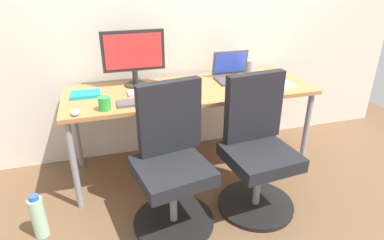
% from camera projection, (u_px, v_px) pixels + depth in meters
% --- Properties ---
extents(ground_plane, '(5.28, 5.28, 0.00)m').
position_uv_depth(ground_plane, '(190.00, 166.00, 2.86)').
color(ground_plane, brown).
extents(back_wall, '(4.40, 0.04, 2.60)m').
position_uv_depth(back_wall, '(176.00, 3.00, 2.67)').
color(back_wall, silver).
rests_on(back_wall, ground).
extents(desk, '(1.91, 0.67, 0.71)m').
position_uv_depth(desk, '(190.00, 95.00, 2.58)').
color(desk, '#B77542').
rests_on(desk, ground).
extents(office_chair_left, '(0.54, 0.54, 0.94)m').
position_uv_depth(office_chair_left, '(172.00, 164.00, 2.10)').
color(office_chair_left, black).
rests_on(office_chair_left, ground).
extents(office_chair_right, '(0.54, 0.54, 0.94)m').
position_uv_depth(office_chair_right, '(257.00, 151.00, 2.26)').
color(office_chair_right, black).
rests_on(office_chair_right, ground).
extents(water_bottle_on_floor, '(0.09, 0.09, 0.31)m').
position_uv_depth(water_bottle_on_floor, '(38.00, 217.00, 2.06)').
color(water_bottle_on_floor, '#A5D8B2').
rests_on(water_bottle_on_floor, ground).
extents(desktop_monitor, '(0.48, 0.18, 0.43)m').
position_uv_depth(desktop_monitor, '(134.00, 54.00, 2.52)').
color(desktop_monitor, '#262626').
rests_on(desktop_monitor, desk).
extents(open_laptop, '(0.31, 0.26, 0.23)m').
position_uv_depth(open_laptop, '(233.00, 73.00, 2.75)').
color(open_laptop, '#4C4C51').
rests_on(open_laptop, desk).
extents(keyboard_by_monitor, '(0.34, 0.12, 0.02)m').
position_uv_depth(keyboard_by_monitor, '(142.00, 102.00, 2.28)').
color(keyboard_by_monitor, '#515156').
rests_on(keyboard_by_monitor, desk).
extents(keyboard_by_laptop, '(0.34, 0.12, 0.02)m').
position_uv_depth(keyboard_by_laptop, '(151.00, 91.00, 2.47)').
color(keyboard_by_laptop, '#B7B7B7').
rests_on(keyboard_by_laptop, desk).
extents(mouse_by_monitor, '(0.06, 0.10, 0.03)m').
position_uv_depth(mouse_by_monitor, '(194.00, 84.00, 2.60)').
color(mouse_by_monitor, '#2D2D2D').
rests_on(mouse_by_monitor, desk).
extents(mouse_by_laptop, '(0.06, 0.10, 0.03)m').
position_uv_depth(mouse_by_laptop, '(75.00, 112.00, 2.10)').
color(mouse_by_laptop, silver).
rests_on(mouse_by_laptop, desk).
extents(coffee_mug, '(0.08, 0.08, 0.09)m').
position_uv_depth(coffee_mug, '(105.00, 104.00, 2.15)').
color(coffee_mug, green).
rests_on(coffee_mug, desk).
extents(pen_cup, '(0.07, 0.07, 0.10)m').
position_uv_depth(pen_cup, '(248.00, 66.00, 2.93)').
color(pen_cup, slate).
rests_on(pen_cup, desk).
extents(notebook, '(0.21, 0.15, 0.03)m').
position_uv_depth(notebook, '(86.00, 94.00, 2.40)').
color(notebook, teal).
rests_on(notebook, desk).
extents(paper_pile, '(0.21, 0.30, 0.01)m').
position_uv_depth(paper_pile, '(275.00, 82.00, 2.67)').
color(paper_pile, white).
rests_on(paper_pile, desk).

